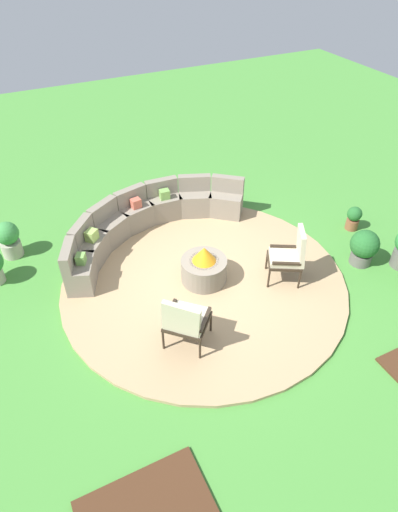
{
  "coord_description": "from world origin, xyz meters",
  "views": [
    {
      "loc": [
        -2.57,
        -5.1,
        5.3
      ],
      "look_at": [
        0.0,
        0.2,
        0.45
      ],
      "focal_mm": 30.21,
      "sensor_mm": 36.0,
      "label": 1
    }
  ],
  "objects_px": {
    "fire_pit": "(204,267)",
    "potted_plant_5": "(9,239)",
    "lounge_chair_front_right": "(290,255)",
    "potted_plant_1": "(364,247)",
    "curved_stone_bench": "(146,221)",
    "lounge_chair_front_left": "(185,320)",
    "potted_plant_0": "(354,217)"
  },
  "relations": [
    {
      "from": "lounge_chair_front_right",
      "to": "potted_plant_1",
      "type": "bearing_deg",
      "value": -68.15
    },
    {
      "from": "potted_plant_0",
      "to": "potted_plant_1",
      "type": "distance_m",
      "value": 1.12
    },
    {
      "from": "fire_pit",
      "to": "potted_plant_0",
      "type": "distance_m",
      "value": 3.51
    },
    {
      "from": "potted_plant_5",
      "to": "potted_plant_1",
      "type": "bearing_deg",
      "value": -27.95
    },
    {
      "from": "lounge_chair_front_right",
      "to": "curved_stone_bench",
      "type": "bearing_deg",
      "value": 66.31
    },
    {
      "from": "curved_stone_bench",
      "to": "lounge_chair_front_right",
      "type": "xyz_separation_m",
      "value": [
        1.8,
        -2.34,
        0.21
      ]
    },
    {
      "from": "potted_plant_5",
      "to": "potted_plant_0",
      "type": "bearing_deg",
      "value": -18.59
    },
    {
      "from": "lounge_chair_front_right",
      "to": "potted_plant_0",
      "type": "height_order",
      "value": "lounge_chair_front_right"
    },
    {
      "from": "fire_pit",
      "to": "lounge_chair_front_right",
      "type": "xyz_separation_m",
      "value": [
        1.35,
        -0.63,
        0.27
      ]
    },
    {
      "from": "potted_plant_5",
      "to": "curved_stone_bench",
      "type": "bearing_deg",
      "value": -13.09
    },
    {
      "from": "fire_pit",
      "to": "potted_plant_0",
      "type": "xyz_separation_m",
      "value": [
        3.51,
        0.12,
        -0.06
      ]
    },
    {
      "from": "potted_plant_0",
      "to": "potted_plant_5",
      "type": "height_order",
      "value": "potted_plant_5"
    },
    {
      "from": "lounge_chair_front_left",
      "to": "potted_plant_1",
      "type": "relative_size",
      "value": 1.44
    },
    {
      "from": "lounge_chair_front_left",
      "to": "potted_plant_1",
      "type": "height_order",
      "value": "lounge_chair_front_left"
    },
    {
      "from": "potted_plant_0",
      "to": "potted_plant_5",
      "type": "bearing_deg",
      "value": 161.41
    },
    {
      "from": "curved_stone_bench",
      "to": "potted_plant_1",
      "type": "bearing_deg",
      "value": -37.1
    },
    {
      "from": "potted_plant_0",
      "to": "potted_plant_5",
      "type": "relative_size",
      "value": 0.7
    },
    {
      "from": "curved_stone_bench",
      "to": "lounge_chair_front_left",
      "type": "bearing_deg",
      "value": -98.84
    },
    {
      "from": "potted_plant_0",
      "to": "potted_plant_1",
      "type": "xyz_separation_m",
      "value": [
        -0.61,
        -0.94,
        0.11
      ]
    },
    {
      "from": "potted_plant_1",
      "to": "potted_plant_0",
      "type": "bearing_deg",
      "value": 56.81
    },
    {
      "from": "lounge_chair_front_right",
      "to": "potted_plant_0",
      "type": "xyz_separation_m",
      "value": [
        2.16,
        0.75,
        -0.33
      ]
    },
    {
      "from": "curved_stone_bench",
      "to": "potted_plant_1",
      "type": "distance_m",
      "value": 4.2
    },
    {
      "from": "fire_pit",
      "to": "potted_plant_5",
      "type": "bearing_deg",
      "value": 142.29
    },
    {
      "from": "lounge_chair_front_right",
      "to": "potted_plant_0",
      "type": "relative_size",
      "value": 2.06
    },
    {
      "from": "fire_pit",
      "to": "potted_plant_5",
      "type": "height_order",
      "value": "fire_pit"
    },
    {
      "from": "lounge_chair_front_right",
      "to": "lounge_chair_front_left",
      "type": "bearing_deg",
      "value": 132.74
    },
    {
      "from": "lounge_chair_front_right",
      "to": "fire_pit",
      "type": "bearing_deg",
      "value": 93.91
    },
    {
      "from": "potted_plant_1",
      "to": "potted_plant_5",
      "type": "relative_size",
      "value": 0.97
    },
    {
      "from": "curved_stone_bench",
      "to": "potted_plant_0",
      "type": "bearing_deg",
      "value": -21.95
    },
    {
      "from": "fire_pit",
      "to": "curved_stone_bench",
      "type": "relative_size",
      "value": 0.2
    },
    {
      "from": "lounge_chair_front_left",
      "to": "lounge_chair_front_right",
      "type": "distance_m",
      "value": 2.32
    },
    {
      "from": "potted_plant_5",
      "to": "fire_pit",
      "type": "bearing_deg",
      "value": -37.71
    }
  ]
}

